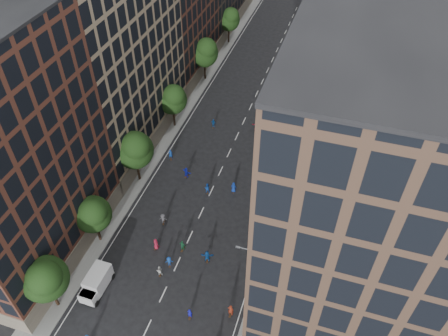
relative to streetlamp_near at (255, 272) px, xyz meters
The scene contains 34 objects.
ground 30.30m from the streetlamp_near, 110.32° to the left, with size 240.00×240.00×0.00m, color black.
sidewalk_left 42.27m from the streetlamp_near, 122.21° to the left, with size 4.00×105.00×0.15m, color slate.
sidewalk_right 35.90m from the streetlamp_near, 87.37° to the left, with size 4.00×105.00×0.15m, color slate.
bldg_left_b 39.13m from the streetlamp_near, 141.93° to the left, with size 14.00×26.00×34.00m, color #937D60.
bldg_left_c 55.29m from the streetlamp_near, 122.56° to the left, with size 14.00×20.00×28.00m, color #522B1F.
bldg_right_a 15.75m from the streetlamp_near, 19.17° to the left, with size 14.00×30.00×36.00m, color #493427.
bldg_right_b 35.03m from the streetlamp_near, 74.90° to the left, with size 14.00×28.00×33.00m, color #5C554C.
tree_left_0 22.89m from the streetlamp_near, 159.12° to the right, with size 5.20×5.20×8.83m.
tree_left_1 21.47m from the streetlamp_near, behind, with size 4.80×4.80×8.21m.
tree_left_2 25.48m from the streetlamp_near, 147.07° to the left, with size 5.60×5.60×9.45m.
tree_left_3 35.12m from the streetlamp_near, 127.52° to the left, with size 5.00×5.00×8.58m.
tree_left_4 48.78m from the streetlamp_near, 115.99° to the left, with size 5.40×5.40×9.08m.
tree_left_5 63.57m from the streetlamp_near, 109.66° to the left, with size 4.80×4.80×8.33m.
tree_right_a 35.87m from the streetlamp_near, 88.38° to the left, with size 5.00×5.00×8.39m.
tree_right_b 55.86m from the streetlamp_near, 88.95° to the left, with size 5.20×5.20×8.83m.
streetlamp_near is the anchor object (origin of this frame).
streetlamp_far 33.00m from the streetlamp_near, 90.00° to the left, with size 2.64×0.22×9.06m.
cargo_van 19.14m from the streetlamp_near, 165.63° to the right, with size 2.31×4.82×2.55m.
skater_1 8.96m from the streetlamp_near, 142.87° to the right, with size 0.57×0.38×1.57m, color #1616B4.
skater_3 12.11m from the streetlamp_near, behind, with size 0.99×0.57×1.54m, color #123D97.
skater_4 18.99m from the streetlamp_near, 169.76° to the right, with size 1.07×0.45×1.83m, color #14118D.
skater_5 8.70m from the streetlamp_near, 155.14° to the left, with size 1.65×0.53×1.78m, color #124796.
skater_6 14.83m from the streetlamp_near, 167.84° to the left, with size 0.86×0.56×1.76m, color maroon.
skater_7 5.52m from the streetlamp_near, 121.66° to the right, with size 0.69×0.45×1.90m, color maroon.
skater_8 12.63m from the streetlamp_near, behind, with size 0.76×0.59×1.56m, color beige.
skater_9 16.94m from the streetlamp_near, 153.83° to the left, with size 1.07×0.62×1.66m, color #48474C.
skater_10 11.95m from the streetlamp_near, 160.04° to the left, with size 1.01×0.42×1.73m, color #1D6038.
skater_11 22.85m from the streetlamp_near, 131.83° to the left, with size 1.60×0.51×1.73m, color #1520B2.
skater_12 17.94m from the streetlamp_near, 114.35° to the left, with size 0.85×0.55×1.74m, color navy.
skater_13 27.69m from the streetlamp_near, 133.61° to the left, with size 0.66×0.43×1.80m, color #123B94.
skater_14 18.67m from the streetlamp_near, 126.68° to the left, with size 0.83×0.64×1.70m, color #1342A1.
skater_15 18.85m from the streetlamp_near, 97.94° to the left, with size 1.19×0.68×1.84m, color #1433A9.
skater_16 33.45m from the streetlamp_near, 116.76° to the left, with size 0.96×0.40×1.64m, color #134C9E.
skater_17 32.49m from the streetlamp_near, 103.83° to the left, with size 1.64×0.52×1.77m, color maroon.
Camera 1 is at (15.35, -15.12, 47.04)m, focal length 35.00 mm.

